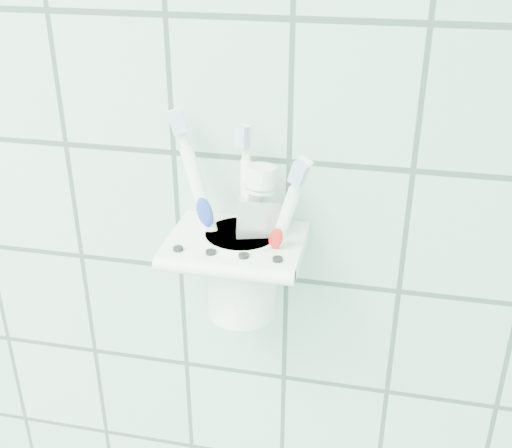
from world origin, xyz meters
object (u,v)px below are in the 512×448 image
holder_bracket (237,246)px  toothbrush_blue (245,226)px  toothpaste_tube (251,232)px  toothbrush_pink (233,219)px  toothbrush_orange (256,217)px  cup (242,270)px

holder_bracket → toothbrush_blue: (0.01, -0.00, 0.02)m
toothpaste_tube → holder_bracket: bearing=154.8°
toothbrush_pink → toothpaste_tube: toothbrush_pink is taller
toothbrush_blue → toothbrush_orange: bearing=93.3°
holder_bracket → toothbrush_pink: bearing=-89.8°
toothbrush_orange → toothpaste_tube: toothbrush_orange is taller
toothbrush_blue → toothpaste_tube: 0.01m
cup → toothbrush_blue: size_ratio=0.48×
holder_bracket → toothbrush_orange: size_ratio=0.69×
toothbrush_pink → toothbrush_orange: (0.02, 0.02, -0.01)m
holder_bracket → toothbrush_blue: size_ratio=0.70×
toothbrush_pink → toothbrush_blue: bearing=21.0°
cup → toothbrush_pink: (-0.00, -0.02, 0.06)m
toothbrush_orange → holder_bracket: bearing=-123.9°
toothbrush_blue → toothpaste_tube: bearing=45.1°
cup → toothbrush_pink: 0.07m
cup → toothbrush_pink: size_ratio=0.44×
toothbrush_blue → toothpaste_tube: size_ratio=1.21×
cup → toothpaste_tube: size_ratio=0.59×
toothbrush_blue → holder_bracket: bearing=-176.5°
toothbrush_pink → toothpaste_tube: bearing=13.1°
toothbrush_pink → toothbrush_blue: 0.02m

